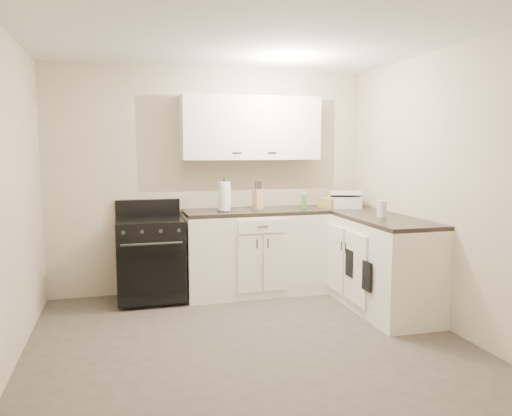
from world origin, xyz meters
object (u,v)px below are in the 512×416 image
object	(u,v)px
knife_block	(258,199)
stove	(151,259)
paper_towel	(224,197)
wicker_basket	(335,202)
countertop_grill	(345,202)

from	to	relation	value
knife_block	stove	bearing A→B (deg)	163.10
paper_towel	wicker_basket	xyz separation A→B (m)	(1.31, 0.04, -0.10)
stove	paper_towel	xyz separation A→B (m)	(0.80, -0.02, 0.64)
stove	countertop_grill	distance (m)	2.28
knife_block	wicker_basket	distance (m)	0.91
countertop_grill	paper_towel	bearing A→B (deg)	-160.31
wicker_basket	countertop_grill	size ratio (longest dim) A/B	0.98
paper_towel	countertop_grill	world-z (taller)	paper_towel
paper_towel	countertop_grill	distance (m)	1.42
knife_block	paper_towel	xyz separation A→B (m)	(-0.41, -0.13, 0.05)
wicker_basket	countertop_grill	xyz separation A→B (m)	(0.11, -0.05, 0.01)
stove	countertop_grill	bearing A→B (deg)	-0.65
stove	wicker_basket	world-z (taller)	wicker_basket
knife_block	wicker_basket	world-z (taller)	knife_block
knife_block	wicker_basket	xyz separation A→B (m)	(0.90, -0.08, -0.05)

